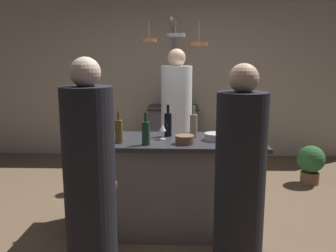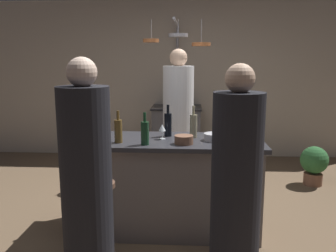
# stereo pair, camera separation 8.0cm
# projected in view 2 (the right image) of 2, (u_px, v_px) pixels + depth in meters

# --- Properties ---
(ground_plane) EXTENTS (9.00, 9.00, 0.00)m
(ground_plane) POSITION_uv_depth(u_px,v_px,m) (167.00, 228.00, 3.57)
(ground_plane) COLOR brown
(back_wall) EXTENTS (6.40, 0.16, 2.60)m
(back_wall) POSITION_uv_depth(u_px,v_px,m) (178.00, 80.00, 6.12)
(back_wall) COLOR #BCAD99
(back_wall) RESTS_ON ground_plane
(kitchen_island) EXTENTS (1.80, 0.72, 0.90)m
(kitchen_island) POSITION_uv_depth(u_px,v_px,m) (167.00, 184.00, 3.48)
(kitchen_island) COLOR slate
(kitchen_island) RESTS_ON ground_plane
(stove_range) EXTENTS (0.80, 0.64, 0.89)m
(stove_range) POSITION_uv_depth(u_px,v_px,m) (177.00, 133.00, 5.89)
(stove_range) COLOR #47474C
(stove_range) RESTS_ON ground_plane
(chef) EXTENTS (0.37, 0.37, 1.77)m
(chef) POSITION_uv_depth(u_px,v_px,m) (178.00, 127.00, 4.44)
(chef) COLOR white
(chef) RESTS_ON ground_plane
(bar_stool_left) EXTENTS (0.28, 0.28, 0.68)m
(bar_stool_left) POSITION_uv_depth(u_px,v_px,m) (100.00, 218.00, 2.92)
(bar_stool_left) COLOR #4C4C51
(bar_stool_left) RESTS_ON ground_plane
(guest_left) EXTENTS (0.35, 0.35, 1.66)m
(guest_left) POSITION_uv_depth(u_px,v_px,m) (87.00, 188.00, 2.48)
(guest_left) COLOR black
(guest_left) RESTS_ON ground_plane
(bar_stool_right) EXTENTS (0.28, 0.28, 0.68)m
(bar_stool_right) POSITION_uv_depth(u_px,v_px,m) (228.00, 222.00, 2.86)
(bar_stool_right) COLOR #4C4C51
(bar_stool_right) RESTS_ON ground_plane
(guest_right) EXTENTS (0.34, 0.34, 1.62)m
(guest_right) POSITION_uv_depth(u_px,v_px,m) (236.00, 192.00, 2.45)
(guest_right) COLOR black
(guest_right) RESTS_ON ground_plane
(overhead_pot_rack) EXTENTS (0.88, 1.37, 2.17)m
(overhead_pot_rack) POSITION_uv_depth(u_px,v_px,m) (178.00, 57.00, 5.16)
(overhead_pot_rack) COLOR gray
(overhead_pot_rack) RESTS_ON ground_plane
(potted_plant) EXTENTS (0.36, 0.36, 0.52)m
(potted_plant) POSITION_uv_depth(u_px,v_px,m) (314.00, 163.00, 4.74)
(potted_plant) COLOR brown
(potted_plant) RESTS_ON ground_plane
(pepper_mill) EXTENTS (0.05, 0.05, 0.21)m
(pepper_mill) POSITION_uv_depth(u_px,v_px,m) (85.00, 127.00, 3.45)
(pepper_mill) COLOR #382319
(pepper_mill) RESTS_ON kitchen_island
(wine_bottle_dark) EXTENTS (0.07, 0.07, 0.31)m
(wine_bottle_dark) POSITION_uv_depth(u_px,v_px,m) (168.00, 124.00, 3.52)
(wine_bottle_dark) COLOR black
(wine_bottle_dark) RESTS_ON kitchen_island
(wine_bottle_white) EXTENTS (0.07, 0.07, 0.31)m
(wine_bottle_white) POSITION_uv_depth(u_px,v_px,m) (193.00, 125.00, 3.46)
(wine_bottle_white) COLOR gray
(wine_bottle_white) RESTS_ON kitchen_island
(wine_bottle_green) EXTENTS (0.07, 0.07, 0.29)m
(wine_bottle_green) POSITION_uv_depth(u_px,v_px,m) (145.00, 133.00, 3.17)
(wine_bottle_green) COLOR #193D23
(wine_bottle_green) RESTS_ON kitchen_island
(wine_bottle_amber) EXTENTS (0.07, 0.07, 0.29)m
(wine_bottle_amber) POSITION_uv_depth(u_px,v_px,m) (118.00, 131.00, 3.25)
(wine_bottle_amber) COLOR brown
(wine_bottle_amber) RESTS_ON kitchen_island
(wine_glass_near_left_guest) EXTENTS (0.07, 0.07, 0.15)m
(wine_glass_near_left_guest) POSITION_uv_depth(u_px,v_px,m) (162.00, 128.00, 3.39)
(wine_glass_near_left_guest) COLOR silver
(wine_glass_near_left_guest) RESTS_ON kitchen_island
(wine_glass_by_chef) EXTENTS (0.07, 0.07, 0.15)m
(wine_glass_by_chef) POSITION_uv_depth(u_px,v_px,m) (257.00, 132.00, 3.19)
(wine_glass_by_chef) COLOR silver
(wine_glass_by_chef) RESTS_ON kitchen_island
(mixing_bowl_steel) EXTENTS (0.20, 0.20, 0.07)m
(mixing_bowl_steel) POSITION_uv_depth(u_px,v_px,m) (214.00, 137.00, 3.35)
(mixing_bowl_steel) COLOR #B7B7BC
(mixing_bowl_steel) RESTS_ON kitchen_island
(mixing_bowl_wooden) EXTENTS (0.17, 0.17, 0.08)m
(mixing_bowl_wooden) POSITION_uv_depth(u_px,v_px,m) (184.00, 140.00, 3.21)
(mixing_bowl_wooden) COLOR brown
(mixing_bowl_wooden) RESTS_ON kitchen_island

